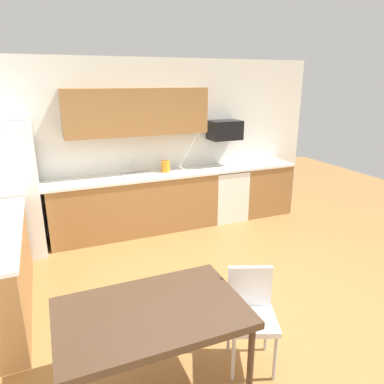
% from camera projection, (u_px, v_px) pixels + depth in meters
% --- Properties ---
extents(ground_plane, '(12.00, 12.00, 0.00)m').
position_uv_depth(ground_plane, '(227.00, 302.00, 3.99)').
color(ground_plane, '#9E6B38').
extents(wall_back, '(5.80, 0.10, 2.70)m').
position_uv_depth(wall_back, '(153.00, 144.00, 5.91)').
color(wall_back, silver).
rests_on(wall_back, ground).
extents(cabinet_run_back, '(2.64, 0.60, 0.90)m').
position_uv_depth(cabinet_run_back, '(136.00, 205.00, 5.71)').
color(cabinet_run_back, olive).
rests_on(cabinet_run_back, ground).
extents(cabinet_run_back_right, '(0.91, 0.60, 0.90)m').
position_uv_depth(cabinet_run_back_right, '(262.00, 189.00, 6.59)').
color(cabinet_run_back_right, olive).
rests_on(cabinet_run_back_right, ground).
extents(countertop_back, '(4.80, 0.64, 0.04)m').
position_uv_depth(countertop_back, '(161.00, 174.00, 5.73)').
color(countertop_back, silver).
rests_on(countertop_back, cabinet_run_back).
extents(upper_cabinets_back, '(2.20, 0.34, 0.70)m').
position_uv_depth(upper_cabinets_back, '(138.00, 112.00, 5.44)').
color(upper_cabinets_back, olive).
extents(refrigerator, '(0.76, 0.70, 1.82)m').
position_uv_depth(refrigerator, '(10.00, 192.00, 4.86)').
color(refrigerator, white).
rests_on(refrigerator, ground).
extents(oven_range, '(0.60, 0.60, 0.91)m').
position_uv_depth(oven_range, '(226.00, 193.00, 6.31)').
color(oven_range, white).
rests_on(oven_range, ground).
extents(microwave, '(0.54, 0.36, 0.32)m').
position_uv_depth(microwave, '(225.00, 130.00, 6.07)').
color(microwave, black).
extents(sink_basin, '(0.48, 0.40, 0.14)m').
position_uv_depth(sink_basin, '(138.00, 179.00, 5.60)').
color(sink_basin, '#A5A8AD').
rests_on(sink_basin, countertop_back).
extents(sink_faucet, '(0.02, 0.02, 0.24)m').
position_uv_depth(sink_faucet, '(134.00, 167.00, 5.71)').
color(sink_faucet, '#B2B5BA').
rests_on(sink_faucet, countertop_back).
extents(dining_table, '(1.40, 0.90, 0.74)m').
position_uv_depth(dining_table, '(151.00, 317.00, 2.68)').
color(dining_table, '#422D1E').
rests_on(dining_table, ground).
extents(chair_near_table, '(0.52, 0.52, 0.85)m').
position_uv_depth(chair_near_table, '(251.00, 309.00, 3.04)').
color(chair_near_table, white).
rests_on(chair_near_table, ground).
extents(kettle, '(0.14, 0.14, 0.20)m').
position_uv_depth(kettle, '(166.00, 167.00, 5.78)').
color(kettle, orange).
rests_on(kettle, countertop_back).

